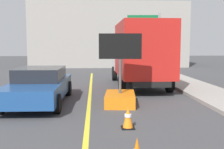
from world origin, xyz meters
name	(u,v)px	position (x,y,z in m)	size (l,w,h in m)	color
arrow_board_trailer	(120,92)	(1.18, 12.25, 0.48)	(1.60, 1.90, 2.70)	orange
box_truck	(139,53)	(2.67, 16.80, 1.84)	(2.62, 7.15, 3.40)	black
pickup_car	(40,85)	(-1.93, 12.78, 0.70)	(2.17, 5.02, 1.38)	navy
highway_guide_sign	(150,32)	(4.94, 25.29, 3.42)	(2.79, 0.30, 5.00)	gray
far_building_block	(108,36)	(1.75, 33.14, 3.31)	(16.13, 8.11, 6.63)	gray
traffic_cone_far_lane	(128,117)	(1.12, 9.28, 0.31)	(0.36, 0.36, 0.63)	black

